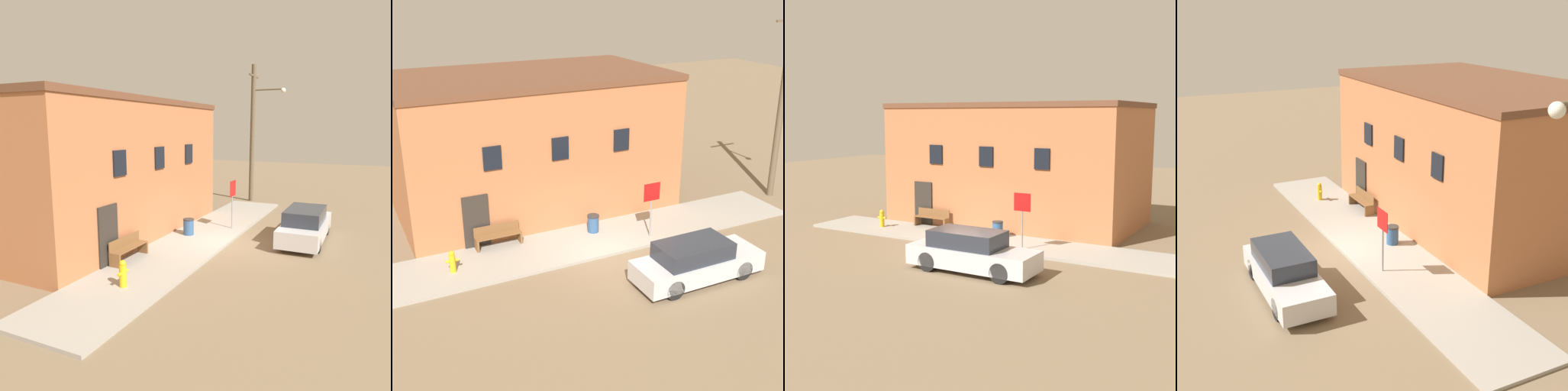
% 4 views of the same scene
% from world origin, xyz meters
% --- Properties ---
extents(ground_plane, '(80.00, 80.00, 0.00)m').
position_xyz_m(ground_plane, '(0.00, 0.00, 0.00)').
color(ground_plane, '#7A664C').
extents(sidewalk, '(17.70, 2.86, 0.11)m').
position_xyz_m(sidewalk, '(0.00, 1.43, 0.06)').
color(sidewalk, '#9E998E').
rests_on(sidewalk, ground).
extents(brick_building, '(11.83, 6.85, 5.98)m').
position_xyz_m(brick_building, '(-0.72, 6.23, 2.99)').
color(brick_building, '#B26B42').
rests_on(brick_building, ground).
extents(fire_hydrant, '(0.46, 0.22, 0.82)m').
position_xyz_m(fire_hydrant, '(-5.58, 1.29, 0.52)').
color(fire_hydrant, gold).
rests_on(fire_hydrant, sidewalk).
extents(stop_sign, '(0.72, 0.06, 2.26)m').
position_xyz_m(stop_sign, '(2.17, 0.64, 1.71)').
color(stop_sign, gray).
rests_on(stop_sign, sidewalk).
extents(bench, '(1.79, 0.44, 0.84)m').
position_xyz_m(bench, '(-3.53, 2.55, 0.55)').
color(bench, brown).
rests_on(bench, sidewalk).
extents(trash_bin, '(0.48, 0.48, 0.72)m').
position_xyz_m(trash_bin, '(0.32, 2.02, 0.47)').
color(trash_bin, '#2D517F').
rests_on(trash_bin, sidewalk).
extents(parked_car, '(4.60, 1.63, 1.45)m').
position_xyz_m(parked_car, '(1.86, -2.75, 0.70)').
color(parked_car, black).
rests_on(parked_car, ground).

